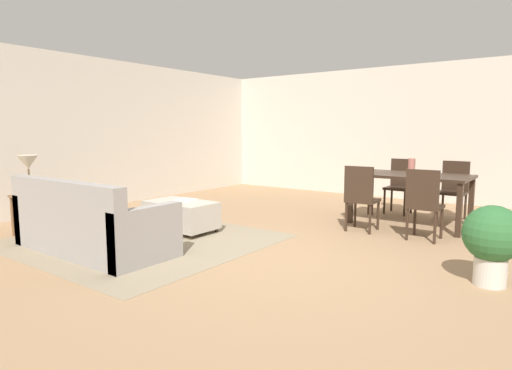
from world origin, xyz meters
TOP-DOWN VIEW (x-y plane):
  - ground_plane at (0.00, 0.00)m, footprint 10.80×10.80m
  - wall_back at (0.00, 5.00)m, footprint 9.00×0.12m
  - wall_left at (-4.50, 0.50)m, footprint 0.12×11.00m
  - area_rug at (-1.85, -0.43)m, footprint 3.00×2.80m
  - couch at (-1.91, -1.12)m, footprint 2.04×0.88m
  - ottoman_table at (-1.79, 0.21)m, footprint 0.98×0.59m
  - side_table at (-3.23, -1.14)m, footprint 0.40×0.40m
  - table_lamp at (-3.23, -1.14)m, footprint 0.26×0.26m
  - dining_table at (0.63, 2.54)m, footprint 1.65×0.93m
  - dining_chair_near_left at (0.23, 1.68)m, footprint 0.42×0.42m
  - dining_chair_near_right at (1.07, 1.68)m, footprint 0.40×0.40m
  - dining_chair_far_left at (0.21, 3.39)m, footprint 0.41×0.41m
  - dining_chair_far_right at (1.06, 3.36)m, footprint 0.40×0.40m
  - vase_centerpiece at (0.62, 2.58)m, footprint 0.10×0.10m
  - book_on_ottoman at (-1.75, 0.28)m, footprint 0.28×0.22m
  - potted_plant at (2.02, 0.40)m, footprint 0.52×0.52m

SIDE VIEW (x-z plane):
  - ground_plane at x=0.00m, z-range 0.00..0.00m
  - area_rug at x=-1.85m, z-range 0.00..0.01m
  - ottoman_table at x=-1.79m, z-range 0.03..0.45m
  - couch at x=-1.91m, z-range -0.14..0.72m
  - potted_plant at x=2.02m, z-range 0.07..0.80m
  - side_table at x=-3.23m, z-range 0.16..0.71m
  - book_on_ottoman at x=-1.75m, z-range 0.42..0.46m
  - dining_chair_near_left at x=0.23m, z-range 0.06..0.98m
  - dining_chair_near_right at x=1.07m, z-range 0.06..0.98m
  - dining_chair_far_left at x=0.21m, z-range 0.06..0.98m
  - dining_chair_far_right at x=1.06m, z-range 0.06..0.98m
  - dining_table at x=0.63m, z-range 0.29..1.05m
  - vase_centerpiece at x=0.62m, z-range 0.76..0.99m
  - table_lamp at x=-3.23m, z-range 0.70..1.23m
  - wall_back at x=0.00m, z-range 0.00..2.70m
  - wall_left at x=-4.50m, z-range 0.00..2.70m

